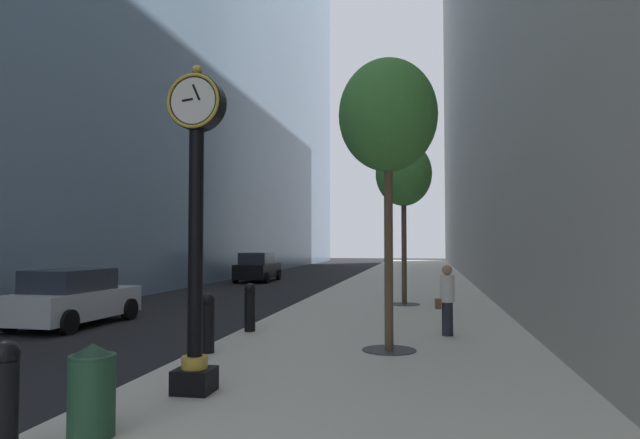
{
  "coord_description": "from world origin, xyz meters",
  "views": [
    {
      "loc": [
        4.6,
        -2.13,
        2.34
      ],
      "look_at": [
        1.06,
        16.84,
        3.12
      ],
      "focal_mm": 31.67,
      "sensor_mm": 36.0,
      "label": 1
    }
  ],
  "objects_px": {
    "street_tree_near": "(388,118)",
    "car_white_near": "(73,298)",
    "bollard_fourth": "(250,306)",
    "trash_bin": "(92,389)",
    "bollard_nearest": "(5,395)",
    "street_clock": "(196,211)",
    "bollard_third": "(208,321)",
    "pedestrian_walking": "(447,298)",
    "car_black_mid": "(258,268)",
    "street_tree_mid_near": "(404,175)"
  },
  "relations": [
    {
      "from": "street_tree_near",
      "to": "car_white_near",
      "type": "bearing_deg",
      "value": 163.11
    },
    {
      "from": "bollard_fourth",
      "to": "trash_bin",
      "type": "relative_size",
      "value": 1.13
    },
    {
      "from": "bollard_nearest",
      "to": "street_tree_near",
      "type": "distance_m",
      "value": 8.44
    },
    {
      "from": "street_clock",
      "to": "trash_bin",
      "type": "height_order",
      "value": "street_clock"
    },
    {
      "from": "street_tree_near",
      "to": "bollard_third",
      "type": "bearing_deg",
      "value": -165.64
    },
    {
      "from": "bollard_fourth",
      "to": "pedestrian_walking",
      "type": "relative_size",
      "value": 0.71
    },
    {
      "from": "street_tree_near",
      "to": "car_black_mid",
      "type": "distance_m",
      "value": 23.22
    },
    {
      "from": "bollard_fourth",
      "to": "bollard_third",
      "type": "bearing_deg",
      "value": -90.0
    },
    {
      "from": "street_tree_mid_near",
      "to": "car_white_near",
      "type": "xyz_separation_m",
      "value": [
        -8.99,
        -5.93,
        -3.97
      ]
    },
    {
      "from": "street_clock",
      "to": "trash_bin",
      "type": "bearing_deg",
      "value": -101.18
    },
    {
      "from": "bollard_nearest",
      "to": "street_tree_mid_near",
      "type": "distance_m",
      "value": 16.01
    },
    {
      "from": "bollard_third",
      "to": "pedestrian_walking",
      "type": "bearing_deg",
      "value": 32.13
    },
    {
      "from": "bollard_nearest",
      "to": "trash_bin",
      "type": "xyz_separation_m",
      "value": [
        0.55,
        0.69,
        -0.08
      ]
    },
    {
      "from": "bollard_nearest",
      "to": "street_tree_near",
      "type": "relative_size",
      "value": 0.2
    },
    {
      "from": "car_white_near",
      "to": "car_black_mid",
      "type": "distance_m",
      "value": 18.22
    },
    {
      "from": "bollard_third",
      "to": "street_tree_near",
      "type": "relative_size",
      "value": 0.2
    },
    {
      "from": "trash_bin",
      "to": "bollard_nearest",
      "type": "bearing_deg",
      "value": -128.58
    },
    {
      "from": "bollard_fourth",
      "to": "car_black_mid",
      "type": "height_order",
      "value": "car_black_mid"
    },
    {
      "from": "street_clock",
      "to": "bollard_nearest",
      "type": "height_order",
      "value": "street_clock"
    },
    {
      "from": "street_tree_near",
      "to": "car_white_near",
      "type": "distance_m",
      "value": 10.27
    },
    {
      "from": "trash_bin",
      "to": "car_black_mid",
      "type": "distance_m",
      "value": 27.4
    },
    {
      "from": "street_tree_near",
      "to": "street_tree_mid_near",
      "type": "xyz_separation_m",
      "value": [
        -0.0,
        8.66,
        -0.17
      ]
    },
    {
      "from": "bollard_fourth",
      "to": "street_clock",
      "type": "bearing_deg",
      "value": -80.5
    },
    {
      "from": "bollard_nearest",
      "to": "street_tree_mid_near",
      "type": "xyz_separation_m",
      "value": [
        3.54,
        15.09,
        3.99
      ]
    },
    {
      "from": "street_tree_near",
      "to": "pedestrian_walking",
      "type": "height_order",
      "value": "street_tree_near"
    },
    {
      "from": "bollard_third",
      "to": "pedestrian_walking",
      "type": "xyz_separation_m",
      "value": [
        4.78,
        3.0,
        0.25
      ]
    },
    {
      "from": "car_black_mid",
      "to": "pedestrian_walking",
      "type": "bearing_deg",
      "value": -61.18
    },
    {
      "from": "bollard_fourth",
      "to": "street_tree_mid_near",
      "type": "relative_size",
      "value": 0.2
    },
    {
      "from": "street_clock",
      "to": "street_tree_near",
      "type": "bearing_deg",
      "value": 55.33
    },
    {
      "from": "pedestrian_walking",
      "to": "street_tree_near",
      "type": "bearing_deg",
      "value": -120.52
    },
    {
      "from": "bollard_nearest",
      "to": "bollard_third",
      "type": "distance_m",
      "value": 5.52
    },
    {
      "from": "bollard_fourth",
      "to": "street_tree_near",
      "type": "distance_m",
      "value": 5.77
    },
    {
      "from": "street_clock",
      "to": "bollard_third",
      "type": "height_order",
      "value": "street_clock"
    },
    {
      "from": "street_tree_mid_near",
      "to": "car_black_mid",
      "type": "xyz_separation_m",
      "value": [
        -9.14,
        12.29,
        -3.91
      ]
    },
    {
      "from": "car_white_near",
      "to": "trash_bin",
      "type": "bearing_deg",
      "value": -54.71
    },
    {
      "from": "bollard_nearest",
      "to": "street_tree_mid_near",
      "type": "height_order",
      "value": "street_tree_mid_near"
    },
    {
      "from": "street_tree_mid_near",
      "to": "pedestrian_walking",
      "type": "distance_m",
      "value": 7.65
    },
    {
      "from": "bollard_nearest",
      "to": "car_black_mid",
      "type": "distance_m",
      "value": 27.95
    },
    {
      "from": "car_black_mid",
      "to": "street_clock",
      "type": "bearing_deg",
      "value": -75.18
    },
    {
      "from": "bollard_third",
      "to": "street_tree_mid_near",
      "type": "xyz_separation_m",
      "value": [
        3.54,
        9.57,
        3.99
      ]
    },
    {
      "from": "bollard_fourth",
      "to": "pedestrian_walking",
      "type": "bearing_deg",
      "value": 2.85
    },
    {
      "from": "bollard_nearest",
      "to": "bollard_fourth",
      "type": "relative_size",
      "value": 1.0
    },
    {
      "from": "bollard_nearest",
      "to": "car_black_mid",
      "type": "bearing_deg",
      "value": 101.55
    },
    {
      "from": "bollard_nearest",
      "to": "bollard_third",
      "type": "xyz_separation_m",
      "value": [
        0.0,
        5.52,
        0.0
      ]
    },
    {
      "from": "street_clock",
      "to": "bollard_fourth",
      "type": "distance_m",
      "value": 6.05
    },
    {
      "from": "street_tree_near",
      "to": "car_white_near",
      "type": "relative_size",
      "value": 1.42
    },
    {
      "from": "street_tree_near",
      "to": "pedestrian_walking",
      "type": "bearing_deg",
      "value": 59.48
    },
    {
      "from": "car_black_mid",
      "to": "car_white_near",
      "type": "bearing_deg",
      "value": -89.53
    },
    {
      "from": "trash_bin",
      "to": "car_black_mid",
      "type": "relative_size",
      "value": 0.24
    },
    {
      "from": "street_clock",
      "to": "street_tree_near",
      "type": "distance_m",
      "value": 5.04
    }
  ]
}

